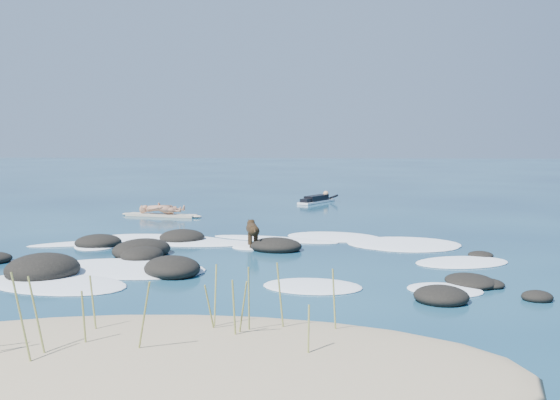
{
  "coord_description": "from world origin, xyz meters",
  "views": [
    {
      "loc": [
        1.9,
        -15.35,
        2.77
      ],
      "look_at": [
        0.69,
        4.0,
        0.9
      ],
      "focal_mm": 40.0,
      "sensor_mm": 36.0,
      "label": 1
    }
  ],
  "objects": [
    {
      "name": "paddling_surfer_rig",
      "position": [
        1.82,
        12.15,
        0.16
      ],
      "size": [
        1.82,
        2.5,
        0.46
      ],
      "rotation": [
        0.0,
        0.0,
        1.05
      ],
      "color": "white",
      "rests_on": "ground"
    },
    {
      "name": "standing_surfer_rig",
      "position": [
        -3.81,
        6.8,
        0.71
      ],
      "size": [
        3.14,
        1.08,
        1.8
      ],
      "rotation": [
        0.0,
        0.0,
        -0.21
      ],
      "color": "beige",
      "rests_on": "ground"
    },
    {
      "name": "breaking_foam",
      "position": [
        0.04,
        -0.3,
        0.01
      ],
      "size": [
        14.0,
        8.75,
        0.12
      ],
      "color": "white",
      "rests_on": "ground"
    },
    {
      "name": "dog",
      "position": [
        0.21,
        0.41,
        0.48
      ],
      "size": [
        0.45,
        1.13,
        0.72
      ],
      "rotation": [
        0.0,
        0.0,
        1.79
      ],
      "color": "black",
      "rests_on": "ground"
    },
    {
      "name": "reef_rocks",
      "position": [
        -1.46,
        -1.73,
        0.11
      ],
      "size": [
        13.8,
        7.49,
        0.63
      ],
      "color": "black",
      "rests_on": "ground"
    },
    {
      "name": "dune_grass",
      "position": [
        -0.22,
        -7.88,
        0.6
      ],
      "size": [
        4.36,
        1.8,
        1.17
      ],
      "color": "olive",
      "rests_on": "ground"
    },
    {
      "name": "sand_dune",
      "position": [
        0.0,
        -8.2,
        0.0
      ],
      "size": [
        9.0,
        4.4,
        0.6
      ],
      "primitive_type": "ellipsoid",
      "color": "#9E8966",
      "rests_on": "ground"
    },
    {
      "name": "ground",
      "position": [
        0.0,
        0.0,
        0.0
      ],
      "size": [
        160.0,
        160.0,
        0.0
      ],
      "primitive_type": "plane",
      "color": "#0A2642",
      "rests_on": "ground"
    }
  ]
}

